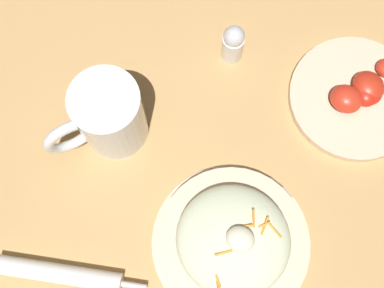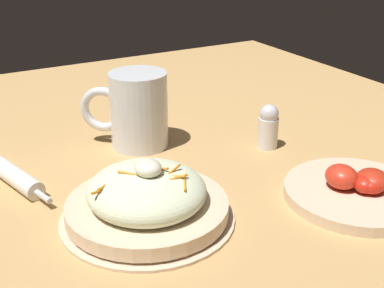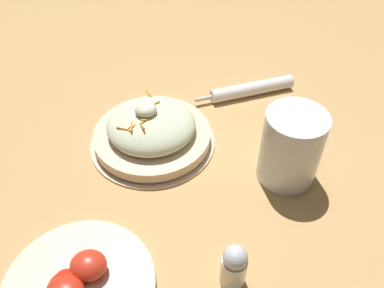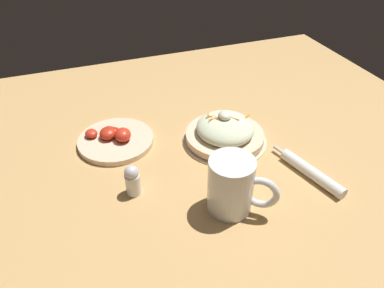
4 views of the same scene
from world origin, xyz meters
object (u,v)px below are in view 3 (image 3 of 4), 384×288
Objects in this scene: salad_plate at (152,131)px; salt_shaker at (234,266)px; napkin_roll at (251,89)px; tomato_plate at (77,287)px; beer_mug at (291,149)px.

salad_plate is 2.97× the size of salt_shaker.
napkin_roll is at bearing 77.05° from salt_shaker.
salt_shaker is at bearing -68.29° from salad_plate.
napkin_roll is at bearing 33.29° from salad_plate.
salt_shaker reaches higher than tomato_plate.
salad_plate is 0.25m from beer_mug.
salt_shaker is (-0.12, -0.19, -0.02)m from beer_mug.
salad_plate is at bearing 71.32° from tomato_plate.
napkin_roll is 0.52m from tomato_plate.
beer_mug is (0.23, -0.09, 0.03)m from salad_plate.
salad_plate reaches higher than salt_shaker.
napkin_roll is at bearing 54.17° from tomato_plate.
salad_plate is 0.25m from napkin_roll.
beer_mug is at bearing -21.41° from salad_plate.
napkin_roll is at bearing 95.66° from beer_mug.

